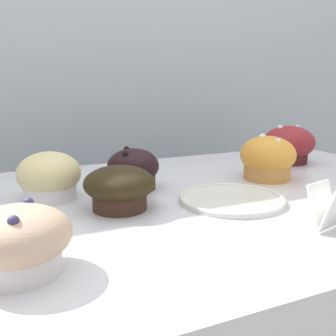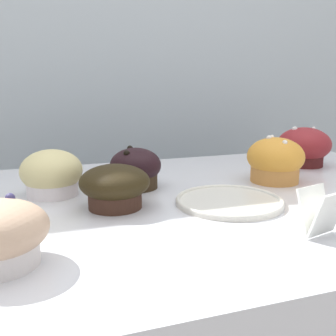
{
  "view_description": "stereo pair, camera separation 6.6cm",
  "coord_description": "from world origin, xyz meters",
  "px_view_note": "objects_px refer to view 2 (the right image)",
  "views": [
    {
      "loc": [
        -0.33,
        -0.56,
        1.14
      ],
      "look_at": [
        -0.05,
        0.03,
        0.99
      ],
      "focal_mm": 42.0,
      "sensor_mm": 36.0,
      "label": 1
    },
    {
      "loc": [
        -0.26,
        -0.58,
        1.14
      ],
      "look_at": [
        -0.05,
        0.03,
        0.99
      ],
      "focal_mm": 42.0,
      "sensor_mm": 36.0,
      "label": 2
    }
  ],
  "objects_px": {
    "muffin_back_left": "(275,161)",
    "muffin_front_right": "(136,169)",
    "serving_plate": "(229,201)",
    "muffin_front_center": "(115,186)",
    "muffin_front_left": "(52,174)",
    "muffin_back_center": "(304,147)"
  },
  "relations": [
    {
      "from": "muffin_front_center",
      "to": "muffin_back_center",
      "type": "relative_size",
      "value": 0.91
    },
    {
      "from": "muffin_back_left",
      "to": "serving_plate",
      "type": "bearing_deg",
      "value": -146.65
    },
    {
      "from": "muffin_front_left",
      "to": "muffin_back_center",
      "type": "relative_size",
      "value": 0.87
    },
    {
      "from": "muffin_front_right",
      "to": "muffin_front_left",
      "type": "bearing_deg",
      "value": 179.49
    },
    {
      "from": "muffin_back_left",
      "to": "muffin_front_right",
      "type": "distance_m",
      "value": 0.27
    },
    {
      "from": "muffin_front_right",
      "to": "serving_plate",
      "type": "distance_m",
      "value": 0.18
    },
    {
      "from": "muffin_front_center",
      "to": "muffin_front_left",
      "type": "distance_m",
      "value": 0.13
    },
    {
      "from": "muffin_back_left",
      "to": "serving_plate",
      "type": "distance_m",
      "value": 0.18
    },
    {
      "from": "muffin_front_right",
      "to": "serving_plate",
      "type": "relative_size",
      "value": 0.54
    },
    {
      "from": "muffin_front_center",
      "to": "muffin_back_left",
      "type": "xyz_separation_m",
      "value": [
        0.32,
        0.06,
        0.01
      ]
    },
    {
      "from": "muffin_back_center",
      "to": "muffin_front_left",
      "type": "bearing_deg",
      "value": -173.7
    },
    {
      "from": "muffin_back_left",
      "to": "muffin_back_center",
      "type": "relative_size",
      "value": 0.91
    },
    {
      "from": "muffin_front_center",
      "to": "muffin_back_left",
      "type": "height_order",
      "value": "muffin_back_left"
    },
    {
      "from": "muffin_front_center",
      "to": "muffin_back_left",
      "type": "distance_m",
      "value": 0.33
    },
    {
      "from": "muffin_front_center",
      "to": "muffin_back_center",
      "type": "distance_m",
      "value": 0.49
    },
    {
      "from": "muffin_back_left",
      "to": "serving_plate",
      "type": "relative_size",
      "value": 0.64
    },
    {
      "from": "muffin_front_left",
      "to": "muffin_back_center",
      "type": "distance_m",
      "value": 0.56
    },
    {
      "from": "muffin_back_left",
      "to": "muffin_front_left",
      "type": "relative_size",
      "value": 1.04
    },
    {
      "from": "muffin_back_left",
      "to": "muffin_back_center",
      "type": "xyz_separation_m",
      "value": [
        0.15,
        0.11,
        0.0
      ]
    },
    {
      "from": "muffin_back_center",
      "to": "serving_plate",
      "type": "bearing_deg",
      "value": -145.4
    },
    {
      "from": "muffin_front_left",
      "to": "serving_plate",
      "type": "distance_m",
      "value": 0.3
    },
    {
      "from": "muffin_front_left",
      "to": "muffin_back_left",
      "type": "bearing_deg",
      "value": -6.21
    }
  ]
}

